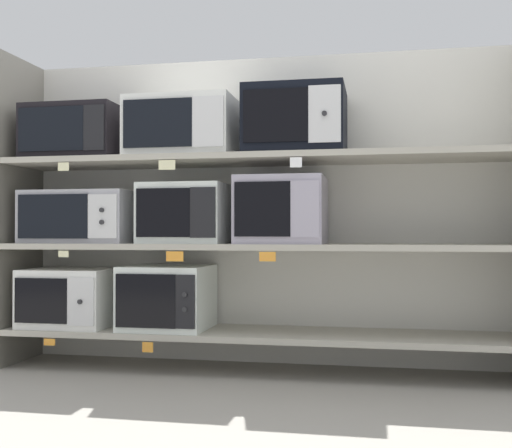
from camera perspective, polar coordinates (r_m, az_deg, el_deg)
ground at (r=2.38m, az=-4.83°, el=-18.26°), size 6.61×6.00×0.02m
back_panel at (r=3.48m, az=0.75°, el=1.27°), size 2.81×0.04×1.66m
upright_left at (r=3.74m, az=-20.51°, el=1.18°), size 0.05×0.44×1.66m
shelf_0 at (r=3.29m, az=0.00°, el=-9.81°), size 2.61×0.44×0.03m
microwave_0 at (r=3.59m, az=-16.18°, el=-6.30°), size 0.46×0.41×0.31m
microwave_1 at (r=3.38m, az=-7.93°, el=-6.49°), size 0.43×0.42×0.33m
price_tag_0 at (r=3.43m, az=-18.00°, el=-10.02°), size 0.06×0.00×0.03m
price_tag_1 at (r=3.21m, az=-9.67°, el=-10.82°), size 0.05×0.00×0.05m
shelf_1 at (r=3.25m, az=0.00°, el=-2.03°), size 2.61×0.44×0.03m
microwave_2 at (r=3.55m, az=-15.33°, el=0.60°), size 0.58×0.37×0.28m
microwave_3 at (r=3.33m, az=-6.35°, el=0.93°), size 0.43×0.36×0.31m
microwave_4 at (r=3.22m, az=2.34°, el=1.23°), size 0.43×0.41×0.34m
price_tag_2 at (r=3.35m, az=-16.85°, el=-2.58°), size 0.06×0.00×0.03m
price_tag_3 at (r=3.12m, az=-7.28°, el=-2.89°), size 0.09×0.00×0.05m
price_tag_4 at (r=3.01m, az=1.04°, el=-2.94°), size 0.08×0.00×0.04m
shelf_2 at (r=3.27m, az=0.00°, el=5.80°), size 2.61×0.44×0.03m
microwave_5 at (r=3.60m, az=-15.83°, el=7.78°), size 0.50×0.36×0.29m
microwave_6 at (r=3.38m, az=-6.60°, el=8.50°), size 0.55×0.36×0.31m
microwave_7 at (r=3.26m, az=3.59°, el=9.08°), size 0.49×0.43×0.34m
price_tag_5 at (r=3.36m, az=-16.86°, el=4.93°), size 0.06×0.00×0.04m
price_tag_6 at (r=3.15m, az=-7.98°, el=5.26°), size 0.08×0.00×0.05m
price_tag_7 at (r=3.00m, az=3.60°, el=5.53°), size 0.06×0.00×0.05m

